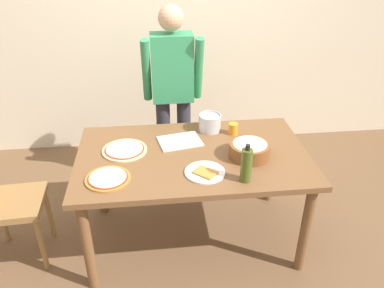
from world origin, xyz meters
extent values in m
plane|color=brown|center=(0.00, 0.00, 0.00)|extent=(8.00, 8.00, 0.00)
cube|color=beige|center=(0.00, 1.60, 1.30)|extent=(5.60, 0.10, 2.60)
cube|color=brown|center=(0.00, 0.00, 0.74)|extent=(1.60, 0.96, 0.04)
cylinder|color=brown|center=(-0.72, -0.40, 0.36)|extent=(0.07, 0.07, 0.72)
cylinder|color=brown|center=(0.72, -0.40, 0.36)|extent=(0.07, 0.07, 0.72)
cylinder|color=brown|center=(-0.72, 0.40, 0.36)|extent=(0.07, 0.07, 0.72)
cylinder|color=brown|center=(0.72, 0.40, 0.36)|extent=(0.07, 0.07, 0.72)
cylinder|color=#2D2D38|center=(-0.17, 0.76, 0.42)|extent=(0.12, 0.12, 0.85)
cylinder|color=#2D2D38|center=(0.01, 0.76, 0.42)|extent=(0.12, 0.12, 0.85)
cube|color=#338C59|center=(-0.08, 0.76, 1.12)|extent=(0.34, 0.20, 0.55)
cylinder|color=#338C59|center=(-0.29, 0.71, 1.12)|extent=(0.07, 0.21, 0.55)
cylinder|color=#338C59|center=(0.13, 0.71, 1.12)|extent=(0.07, 0.21, 0.55)
sphere|color=tan|center=(-0.08, 0.76, 1.52)|extent=(0.20, 0.20, 0.20)
cube|color=olive|center=(-1.25, -0.05, 0.47)|extent=(0.42, 0.42, 0.05)
cylinder|color=olive|center=(-1.07, -0.21, 0.23)|extent=(0.04, 0.04, 0.45)
cylinder|color=olive|center=(-1.09, 0.13, 0.23)|extent=(0.04, 0.04, 0.45)
cylinder|color=olive|center=(-1.43, 0.11, 0.23)|extent=(0.04, 0.04, 0.45)
cylinder|color=beige|center=(-0.47, 0.09, 0.77)|extent=(0.31, 0.31, 0.01)
cylinder|color=#B22D1E|center=(-0.47, 0.09, 0.77)|extent=(0.28, 0.28, 0.00)
cylinder|color=beige|center=(-0.47, 0.09, 0.78)|extent=(0.26, 0.26, 0.00)
cylinder|color=#C67A33|center=(-0.56, -0.25, 0.77)|extent=(0.28, 0.28, 0.01)
cylinder|color=#B22D1E|center=(-0.56, -0.25, 0.77)|extent=(0.25, 0.25, 0.00)
cylinder|color=beige|center=(-0.56, -0.25, 0.78)|extent=(0.23, 0.23, 0.00)
cylinder|color=white|center=(0.05, -0.24, 0.77)|extent=(0.26, 0.26, 0.01)
cube|color=#CC8438|center=(0.05, -0.26, 0.78)|extent=(0.17, 0.17, 0.01)
cylinder|color=brown|center=(0.38, -0.07, 0.81)|extent=(0.28, 0.28, 0.10)
ellipsoid|color=beige|center=(0.38, -0.07, 0.85)|extent=(0.25, 0.25, 0.05)
cylinder|color=#47561E|center=(0.29, -0.35, 0.87)|extent=(0.07, 0.07, 0.22)
cylinder|color=black|center=(0.29, -0.35, 1.00)|extent=(0.03, 0.03, 0.04)
cylinder|color=#B7B7BC|center=(0.17, 0.34, 0.82)|extent=(0.17, 0.17, 0.12)
torus|color=#A5A5AD|center=(0.17, 0.34, 0.88)|extent=(0.17, 0.17, 0.01)
cylinder|color=orange|center=(0.34, 0.26, 0.80)|extent=(0.07, 0.07, 0.08)
cube|color=white|center=(-0.08, 0.18, 0.77)|extent=(0.34, 0.27, 0.01)
camera|label=1|loc=(-0.26, -2.27, 2.15)|focal=36.10mm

